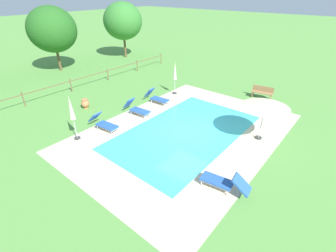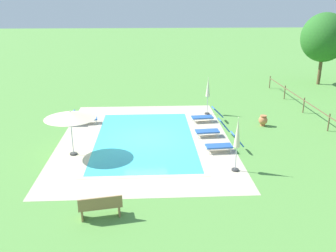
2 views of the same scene
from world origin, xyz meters
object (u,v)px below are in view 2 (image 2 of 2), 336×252
Objects in this scene: sun_lounger_north_mid at (212,130)px; wooden_bench_lawn_side at (100,206)px; sun_lounger_north_far at (207,116)px; patio_umbrella_open_foreground at (70,115)px; sun_lounger_north_near_steps at (224,144)px; patio_umbrella_closed_row_west at (237,136)px; patio_umbrella_closed_row_mid_west at (208,89)px; tree_east_mid at (324,38)px; sun_lounger_north_end at (82,118)px; terracotta_urn_near_fence at (263,120)px.

sun_lounger_north_mid is 9.35m from wooden_bench_lawn_side.
patio_umbrella_open_foreground reaches higher than sun_lounger_north_far.
sun_lounger_north_near_steps reaches higher than sun_lounger_north_far.
sun_lounger_north_mid is at bearing -175.76° from patio_umbrella_closed_row_west.
sun_lounger_north_mid is 4.34m from patio_umbrella_closed_row_mid_west.
tree_east_mid is at bearing 140.36° from wooden_bench_lawn_side.
sun_lounger_north_end is 1.32× the size of wooden_bench_lawn_side.
sun_lounger_north_end is 0.83× the size of patio_umbrella_closed_row_mid_west.
tree_east_mid reaches higher than sun_lounger_north_mid.
sun_lounger_north_mid is 0.31× the size of tree_east_mid.
sun_lounger_north_mid is 7.98m from sun_lounger_north_end.
wooden_bench_lawn_side is 26.65m from tree_east_mid.
patio_umbrella_closed_row_west reaches higher than wooden_bench_lawn_side.
patio_umbrella_closed_row_mid_west is at bearing 174.92° from sun_lounger_north_mid.
tree_east_mid is (-10.97, 8.32, 3.72)m from terracotta_urn_near_fence.
sun_lounger_north_near_steps is 0.93× the size of sun_lounger_north_end.
terracotta_urn_near_fence is at bearing 137.69° from wooden_bench_lawn_side.
patio_umbrella_closed_row_west is at bearing -33.86° from tree_east_mid.
patio_umbrella_closed_row_mid_west is (-4.14, 0.37, 1.28)m from sun_lounger_north_mid.
patio_umbrella_closed_row_mid_west is 1.60× the size of wooden_bench_lawn_side.
sun_lounger_north_near_steps reaches higher than wooden_bench_lawn_side.
sun_lounger_north_near_steps is at bearing 1.82° from sun_lounger_north_far.
sun_lounger_north_end is 8.20m from patio_umbrella_closed_row_mid_west.
sun_lounger_north_near_steps is 2.50m from patio_umbrella_closed_row_west.
patio_umbrella_open_foreground is 3.75× the size of terracotta_urn_near_fence.
sun_lounger_north_mid is 0.76× the size of patio_umbrella_closed_row_west.
sun_lounger_north_far is 2.06m from patio_umbrella_closed_row_mid_west.
patio_umbrella_closed_row_west is at bearing -26.98° from terracotta_urn_near_fence.
tree_east_mid is (-10.01, 11.57, 3.70)m from sun_lounger_north_far.
sun_lounger_north_end is (-2.52, -7.57, -0.02)m from sun_lounger_north_mid.
sun_lounger_north_far is at bearing -178.18° from sun_lounger_north_near_steps.
patio_umbrella_open_foreground is (4.68, 0.38, 1.65)m from sun_lounger_north_end.
sun_lounger_north_end is at bearing -89.76° from sun_lounger_north_far.
patio_umbrella_open_foreground is 7.84m from patio_umbrella_closed_row_west.
patio_umbrella_open_foreground is at bearing -73.29° from sun_lounger_north_mid.
wooden_bench_lawn_side reaches higher than terracotta_urn_near_fence.
patio_umbrella_closed_row_mid_west reaches higher than sun_lounger_north_mid.
patio_umbrella_closed_row_mid_west is at bearing 179.69° from patio_umbrella_closed_row_west.
tree_east_mid is (-16.90, 11.34, 2.43)m from patio_umbrella_closed_row_west.
sun_lounger_north_far is at bearing 122.87° from patio_umbrella_open_foreground.
tree_east_mid is (-12.55, 11.66, 3.69)m from sun_lounger_north_mid.
tree_east_mid is (-8.42, 11.29, 2.41)m from patio_umbrella_closed_row_mid_west.
patio_umbrella_closed_row_west is at bearing 49.00° from sun_lounger_north_end.
sun_lounger_north_mid is 0.93× the size of sun_lounger_north_end.
terracotta_urn_near_fence is at bearing -37.18° from tree_east_mid.
tree_east_mid is (-20.34, 16.85, 3.61)m from wooden_bench_lawn_side.
sun_lounger_north_near_steps is at bearing 89.83° from patio_umbrella_open_foreground.
wooden_bench_lawn_side is at bearing -27.07° from sun_lounger_north_far.
tree_east_mid reaches higher than terracotta_urn_near_fence.
patio_umbrella_open_foreground reaches higher than sun_lounger_north_near_steps.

